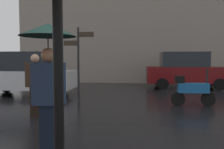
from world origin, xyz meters
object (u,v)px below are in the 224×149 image
object	(u,v)px
parked_scooter	(192,89)
parked_car_left	(186,70)
pedestrian_with_umbrella	(48,59)
parked_car_right	(24,74)
pedestrian_with_bag	(36,81)
street_signpost	(78,57)

from	to	relation	value
parked_scooter	parked_car_left	world-z (taller)	parked_car_left
pedestrian_with_umbrella	parked_car_right	bearing A→B (deg)	29.71
pedestrian_with_bag	parked_car_left	bearing A→B (deg)	109.82
parked_scooter	pedestrian_with_bag	bearing A→B (deg)	-157.53
pedestrian_with_bag	parked_scooter	size ratio (longest dim) A/B	1.17
parked_car_left	pedestrian_with_bag	bearing A→B (deg)	42.19
parked_scooter	street_signpost	size ratio (longest dim) A/B	0.54
parked_scooter	street_signpost	xyz separation A→B (m)	(-3.89, 0.22, 1.08)
pedestrian_with_bag	parked_car_right	size ratio (longest dim) A/B	0.40
pedestrian_with_bag	street_signpost	distance (m)	2.35
pedestrian_with_bag	parked_car_right	world-z (taller)	parked_car_right
parked_car_left	parked_scooter	bearing A→B (deg)	69.96
pedestrian_with_bag	parked_scooter	distance (m)	4.93
pedestrian_with_umbrella	pedestrian_with_bag	size ratio (longest dim) A/B	1.24
pedestrian_with_bag	street_signpost	world-z (taller)	street_signpost
parked_scooter	parked_car_right	bearing A→B (deg)	165.09
pedestrian_with_umbrella	parked_car_right	xyz separation A→B (m)	(-3.48, 6.05, -0.59)
pedestrian_with_umbrella	parked_scooter	world-z (taller)	pedestrian_with_umbrella
parked_scooter	parked_car_left	size ratio (longest dim) A/B	0.33
parked_car_left	parked_car_right	distance (m)	8.29
parked_car_left	parked_car_right	bearing A→B (deg)	13.79
pedestrian_with_umbrella	street_signpost	bearing A→B (deg)	8.17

